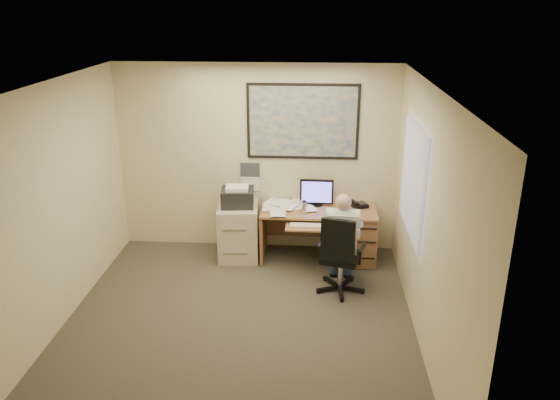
# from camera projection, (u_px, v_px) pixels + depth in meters

# --- Properties ---
(room_shell) EXTENTS (4.00, 4.50, 2.70)m
(room_shell) POSITION_uv_depth(u_px,v_px,m) (234.00, 218.00, 5.70)
(room_shell) COLOR #3D382F
(room_shell) RESTS_ON ground
(desk) EXTENTS (1.60, 0.97, 1.13)m
(desk) POSITION_uv_depth(u_px,v_px,m) (341.00, 229.00, 7.71)
(desk) COLOR #9E6D43
(desk) RESTS_ON ground
(world_map) EXTENTS (1.56, 0.03, 1.06)m
(world_map) POSITION_uv_depth(u_px,v_px,m) (303.00, 122.00, 7.55)
(world_map) COLOR #1E4C93
(world_map) RESTS_ON room_shell
(wall_calendar) EXTENTS (0.28, 0.01, 0.42)m
(wall_calendar) POSITION_uv_depth(u_px,v_px,m) (250.00, 177.00, 7.89)
(wall_calendar) COLOR white
(wall_calendar) RESTS_ON room_shell
(window_blinds) EXTENTS (0.06, 1.40, 1.30)m
(window_blinds) POSITION_uv_depth(u_px,v_px,m) (414.00, 180.00, 6.25)
(window_blinds) COLOR beige
(window_blinds) RESTS_ON room_shell
(filing_cabinet) EXTENTS (0.61, 0.71, 1.07)m
(filing_cabinet) POSITION_uv_depth(u_px,v_px,m) (238.00, 226.00, 7.76)
(filing_cabinet) COLOR beige
(filing_cabinet) RESTS_ON ground
(office_chair) EXTENTS (0.77, 0.77, 1.06)m
(office_chair) POSITION_uv_depth(u_px,v_px,m) (342.00, 270.00, 6.84)
(office_chair) COLOR black
(office_chair) RESTS_ON ground
(person) EXTENTS (0.57, 0.78, 1.29)m
(person) POSITION_uv_depth(u_px,v_px,m) (342.00, 243.00, 6.79)
(person) COLOR silver
(person) RESTS_ON office_chair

